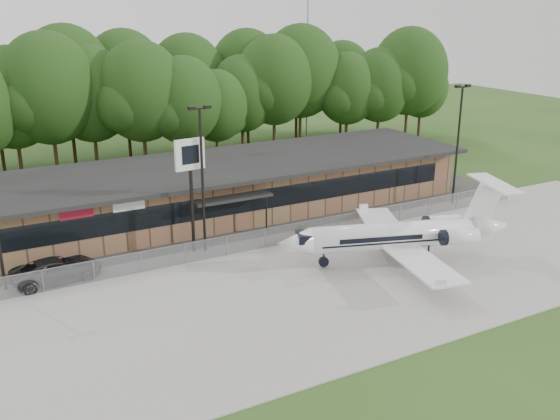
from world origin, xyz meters
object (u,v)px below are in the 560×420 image
terminal (227,186)px  pole_sign (190,167)px  business_jet (401,236)px  suv (57,270)px

terminal → pole_sign: pole_sign is taller
pole_sign → business_jet: bearing=-41.3°
terminal → suv: 16.83m
terminal → business_jet: business_jet is taller
terminal → business_jet: size_ratio=2.59×
business_jet → pole_sign: (-11.48, 8.32, 4.25)m
business_jet → pole_sign: size_ratio=1.96×
business_jet → suv: (-20.74, 7.91, -1.16)m
business_jet → pole_sign: pole_sign is taller
business_jet → terminal: bearing=128.2°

